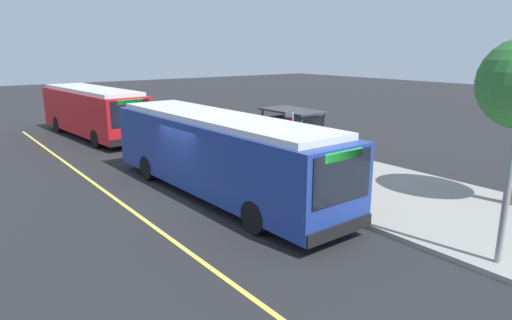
% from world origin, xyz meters
% --- Properties ---
extents(ground_plane, '(120.00, 120.00, 0.00)m').
position_xyz_m(ground_plane, '(0.00, 0.00, 0.00)').
color(ground_plane, '#232326').
extents(sidewalk_curb, '(44.00, 6.40, 0.15)m').
position_xyz_m(sidewalk_curb, '(0.00, 6.00, 0.07)').
color(sidewalk_curb, gray).
rests_on(sidewalk_curb, ground_plane).
extents(lane_stripe_center, '(36.00, 0.14, 0.01)m').
position_xyz_m(lane_stripe_center, '(0.00, -2.20, 0.00)').
color(lane_stripe_center, '#E0D64C').
rests_on(lane_stripe_center, ground_plane).
extents(transit_bus_main, '(11.67, 2.87, 2.95)m').
position_xyz_m(transit_bus_main, '(0.65, 1.01, 1.62)').
color(transit_bus_main, navy).
rests_on(transit_bus_main, ground_plane).
extents(transit_bus_second, '(10.33, 3.32, 2.95)m').
position_xyz_m(transit_bus_second, '(-13.40, 0.99, 1.61)').
color(transit_bus_second, red).
rests_on(transit_bus_second, ground_plane).
extents(bus_shelter, '(2.90, 1.60, 2.48)m').
position_xyz_m(bus_shelter, '(-0.89, 5.85, 1.92)').
color(bus_shelter, '#333338').
rests_on(bus_shelter, sidewalk_curb).
extents(waiting_bench, '(1.60, 0.48, 0.95)m').
position_xyz_m(waiting_bench, '(-0.65, 5.82, 0.63)').
color(waiting_bench, brown).
rests_on(waiting_bench, sidewalk_curb).
extents(route_sign_post, '(0.44, 0.08, 2.80)m').
position_xyz_m(route_sign_post, '(1.41, 3.67, 1.96)').
color(route_sign_post, '#333338').
rests_on(route_sign_post, sidewalk_curb).
extents(pedestrian_commuter, '(0.24, 0.40, 1.69)m').
position_xyz_m(pedestrian_commuter, '(-2.54, 3.61, 1.12)').
color(pedestrian_commuter, '#282D47').
rests_on(pedestrian_commuter, sidewalk_curb).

